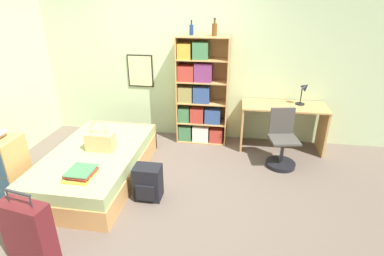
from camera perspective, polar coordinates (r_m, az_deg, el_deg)
The scene contains 13 objects.
ground_plane at distance 4.14m, azimuth -8.26°, elevation -10.14°, with size 14.00×14.00×0.00m, color #66564C.
wall_back at distance 5.10m, azimuth -3.91°, elevation 12.52°, with size 10.00×0.09×2.60m.
bed at distance 4.30m, azimuth -17.64°, elevation -6.51°, with size 1.14×1.97×0.42m.
handbag at distance 4.13m, azimuth -17.06°, elevation -2.40°, with size 0.37×0.17×0.41m.
book_stack_on_bed at distance 3.66m, azimuth -20.39°, elevation -8.06°, with size 0.31×0.35×0.08m.
suitcase at distance 3.26m, azimuth -28.67°, elevation -17.02°, with size 0.49×0.26×0.77m.
bookcase at distance 4.93m, azimuth 1.31°, elevation 6.03°, with size 0.82×0.35×1.75m.
bottle_green at distance 4.77m, azimuth -0.10°, elevation 18.26°, with size 0.06×0.06×0.22m.
bottle_brown at distance 4.68m, azimuth 4.31°, elevation 18.27°, with size 0.08×0.08×0.26m.
desk at distance 4.94m, azimuth 16.89°, elevation 1.79°, with size 1.29×0.55×0.75m.
desk_lamp at distance 4.93m, azimuth 20.60°, elevation 6.80°, with size 0.19×0.14×0.36m.
desk_chair at distance 4.55m, azimuth 16.67°, elevation -3.61°, with size 0.45×0.45×0.85m.
backpack at distance 3.74m, azimuth -8.39°, elevation -10.26°, with size 0.33×0.27×0.44m.
Camera 1 is at (1.10, -3.26, 2.30)m, focal length 28.00 mm.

